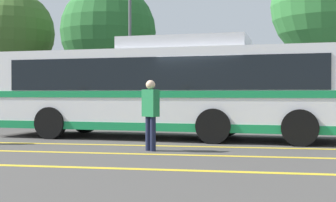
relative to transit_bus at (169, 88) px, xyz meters
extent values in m
plane|color=#423F3D|center=(1.11, -0.35, -1.59)|extent=(220.00, 220.00, 0.00)
cube|color=gold|center=(-0.02, -2.20, -1.59)|extent=(31.23, 0.20, 0.01)
cube|color=gold|center=(-0.02, -3.97, -1.59)|extent=(31.23, 0.20, 0.01)
cube|color=gold|center=(-0.02, -6.11, -1.59)|extent=(31.23, 0.20, 0.01)
cube|color=#99999E|center=(-0.02, 5.72, -1.52)|extent=(39.23, 0.36, 0.15)
cube|color=white|center=(-0.02, 0.00, -0.05)|extent=(11.44, 3.70, 2.45)
cube|color=black|center=(-0.02, 0.00, 0.41)|extent=(9.88, 3.58, 0.97)
cube|color=#198C4C|center=(-0.02, 0.00, -0.19)|extent=(11.22, 3.72, 0.20)
cube|color=#198C4C|center=(-0.02, 0.00, -1.15)|extent=(11.22, 3.71, 0.24)
cube|color=black|center=(-5.62, 0.58, 0.01)|extent=(0.27, 2.25, 1.77)
cube|color=black|center=(-5.62, 0.58, 1.02)|extent=(0.22, 1.79, 0.24)
cube|color=silver|center=(0.54, -0.06, 1.37)|extent=(4.12, 2.44, 0.39)
cube|color=black|center=(-5.90, 0.61, -1.04)|extent=(0.24, 1.91, 0.04)
cube|color=black|center=(-5.90, 0.61, -1.24)|extent=(0.24, 1.91, 0.04)
cylinder|color=black|center=(-3.61, -0.86, -1.09)|extent=(1.02, 0.38, 1.00)
cylinder|color=black|center=(-3.36, 1.58, -1.09)|extent=(1.02, 0.38, 1.00)
cylinder|color=black|center=(1.53, -1.39, -1.09)|extent=(1.02, 0.38, 1.00)
cylinder|color=black|center=(1.78, 1.05, -1.09)|extent=(1.02, 0.38, 1.00)
cylinder|color=black|center=(3.88, -1.64, -1.09)|extent=(1.02, 0.38, 1.00)
cylinder|color=black|center=(4.13, 0.81, -1.09)|extent=(1.02, 0.38, 1.00)
cube|color=black|center=(-6.14, 4.69, -0.94)|extent=(4.00, 1.89, 0.71)
cube|color=black|center=(-6.04, 4.68, -0.34)|extent=(1.71, 1.59, 0.48)
cylinder|color=black|center=(-7.40, 3.92, -1.29)|extent=(0.61, 0.22, 0.60)
cylinder|color=black|center=(-7.33, 5.56, -1.29)|extent=(0.61, 0.22, 0.60)
cylinder|color=black|center=(-4.96, 3.82, -1.29)|extent=(0.61, 0.22, 0.60)
cylinder|color=black|center=(-4.89, 5.46, -1.29)|extent=(0.61, 0.22, 0.60)
cube|color=silver|center=(0.17, 4.56, -0.98)|extent=(4.89, 2.07, 0.62)
cube|color=black|center=(0.05, 4.57, -0.38)|extent=(2.10, 1.71, 0.58)
cylinder|color=black|center=(1.70, 5.35, -1.29)|extent=(0.61, 0.23, 0.60)
cylinder|color=black|center=(1.61, 3.62, -1.29)|extent=(0.61, 0.23, 0.60)
cylinder|color=black|center=(-1.28, 5.50, -1.29)|extent=(0.61, 0.23, 0.60)
cylinder|color=black|center=(-1.37, 3.77, -1.29)|extent=(0.61, 0.23, 0.60)
cylinder|color=black|center=(4.68, 3.82, -1.29)|extent=(0.61, 0.24, 0.60)
cylinder|color=black|center=(4.79, 5.58, -1.29)|extent=(0.61, 0.24, 0.60)
cylinder|color=#191E38|center=(0.05, -3.26, -1.17)|extent=(0.14, 0.14, 0.85)
cylinder|color=#191E38|center=(0.19, -3.36, -1.17)|extent=(0.14, 0.14, 0.85)
cube|color=#1E723F|center=(0.12, -3.31, -0.41)|extent=(0.47, 0.42, 0.67)
sphere|color=beige|center=(0.12, -3.31, 0.04)|extent=(0.23, 0.23, 0.23)
cylinder|color=#59595E|center=(-3.01, 6.72, 1.60)|extent=(0.14, 0.14, 6.39)
cylinder|color=#513823|center=(-4.90, 9.40, -0.18)|extent=(0.28, 0.28, 2.82)
sphere|color=#28662D|center=(-4.90, 9.40, 3.13)|extent=(5.08, 5.08, 5.08)
cylinder|color=#513823|center=(6.08, 7.95, 0.17)|extent=(0.28, 0.28, 3.53)
sphere|color=#337A38|center=(6.08, 7.95, 3.88)|extent=(5.19, 5.19, 5.19)
cylinder|color=#513823|center=(-10.95, 10.45, -0.02)|extent=(0.28, 0.28, 3.16)
sphere|color=#3D6028|center=(-10.95, 10.45, 3.35)|extent=(4.78, 4.78, 4.78)
camera|label=1|loc=(2.54, -14.62, -0.18)|focal=50.00mm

